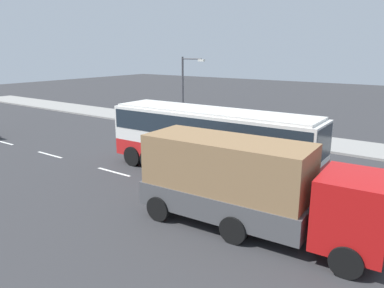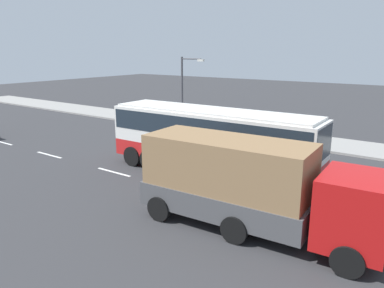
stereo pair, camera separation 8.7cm
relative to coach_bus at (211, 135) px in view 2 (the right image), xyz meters
name	(u,v)px [view 2 (the right image)]	position (x,y,z in m)	size (l,w,h in m)	color
ground_plane	(201,170)	(-0.81, 0.30, -2.11)	(120.00, 120.00, 0.00)	#333335
sidewalk_curb	(272,136)	(-0.81, 9.73, -2.03)	(80.00, 4.00, 0.15)	gray
lane_centreline	(153,183)	(-1.60, -2.69, -2.10)	(31.20, 0.16, 0.01)	white
coach_bus	(211,135)	(0.00, 0.00, 0.00)	(11.21, 2.87, 3.39)	red
cargo_truck	(251,184)	(4.39, -4.35, -0.37)	(8.58, 2.93, 3.23)	red
pedestrian_near_curb	(224,117)	(-4.94, 9.64, -1.00)	(0.32, 0.32, 1.66)	brown
street_lamp	(185,86)	(-7.66, 8.14, 1.39)	(2.11, 0.24, 5.63)	#47474C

